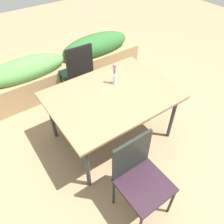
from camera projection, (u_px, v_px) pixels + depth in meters
name	position (u px, v px, depth m)	size (l,w,h in m)	color
ground_plane	(117.00, 140.00, 3.15)	(12.00, 12.00, 0.00)	#9E7F5B
dining_table	(112.00, 98.00, 2.71)	(1.52, 1.13, 0.77)	#8C704C
chair_near_left	(139.00, 175.00, 2.13)	(0.46, 0.46, 0.95)	#2B1924
chair_far_side	(78.00, 72.00, 3.37)	(0.45, 0.45, 1.03)	black
flower_vase	(115.00, 75.00, 2.75)	(0.06, 0.06, 0.28)	silver
planter_box	(65.00, 67.00, 3.86)	(2.90, 0.52, 0.78)	#9E7F56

